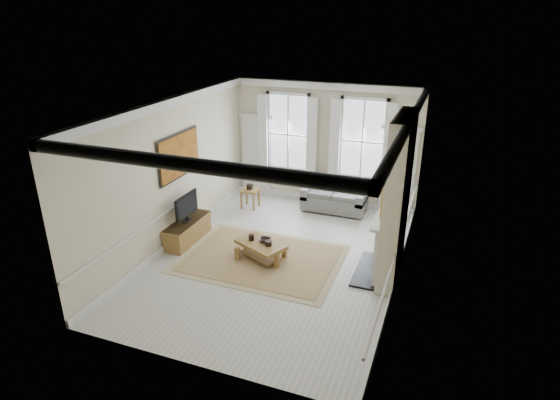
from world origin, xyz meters
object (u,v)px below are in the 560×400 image
at_px(sofa, 335,198).
at_px(side_table, 250,193).
at_px(coffee_table, 261,246).
at_px(tv_stand, 188,231).

distance_m(sofa, side_table, 2.35).
xyz_separation_m(sofa, side_table, (-2.25, -0.67, 0.09)).
relative_size(side_table, coffee_table, 0.44).
distance_m(sofa, coffee_table, 3.36).
height_order(sofa, side_table, sofa).
height_order(side_table, coffee_table, side_table).
distance_m(side_table, coffee_table, 2.95).
bearing_deg(sofa, side_table, -163.51).
xyz_separation_m(side_table, tv_stand, (-0.57, -2.38, -0.18)).
bearing_deg(coffee_table, sofa, 100.15).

